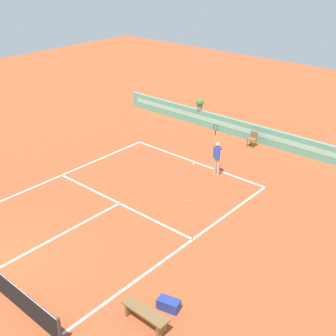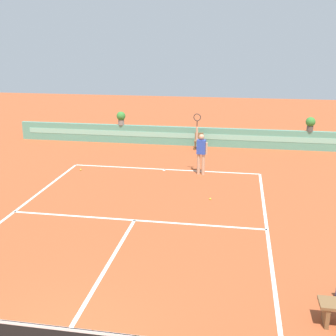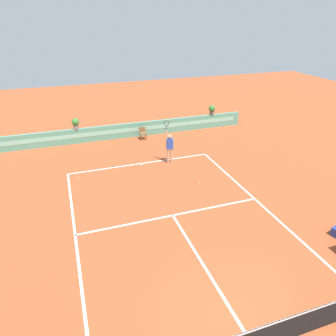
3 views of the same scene
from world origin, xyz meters
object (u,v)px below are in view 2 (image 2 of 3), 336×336
(potted_plant_left, at_px, (121,117))
(tennis_player, at_px, (201,150))
(tennis_ball_near_baseline, at_px, (81,170))
(tennis_ball_mid_court, at_px, (210,199))
(potted_plant_far_right, at_px, (310,123))
(ball_kid_chair, at_px, (199,140))

(potted_plant_left, bearing_deg, tennis_player, -45.61)
(tennis_ball_near_baseline, relative_size, tennis_ball_mid_court, 1.00)
(tennis_ball_near_baseline, relative_size, potted_plant_left, 0.09)
(tennis_player, xyz_separation_m, potted_plant_far_right, (5.08, 4.93, 0.36))
(potted_plant_left, bearing_deg, potted_plant_far_right, 0.00)
(tennis_ball_mid_court, bearing_deg, potted_plant_left, 124.85)
(ball_kid_chair, distance_m, potted_plant_left, 4.49)
(potted_plant_far_right, xyz_separation_m, potted_plant_left, (-9.90, 0.00, 0.00))
(tennis_ball_mid_court, xyz_separation_m, potted_plant_left, (-5.44, 7.82, 1.38))
(tennis_ball_mid_court, bearing_deg, ball_kid_chair, 98.91)
(tennis_player, relative_size, tennis_ball_mid_court, 38.01)
(tennis_player, bearing_deg, ball_kid_chair, 96.68)
(tennis_ball_near_baseline, height_order, tennis_ball_mid_court, same)
(tennis_player, bearing_deg, tennis_ball_near_baseline, -176.36)
(tennis_ball_near_baseline, xyz_separation_m, potted_plant_far_right, (10.30, 5.26, 1.38))
(potted_plant_far_right, height_order, potted_plant_left, same)
(ball_kid_chair, bearing_deg, tennis_ball_mid_court, -81.09)
(ball_kid_chair, relative_size, tennis_player, 0.33)
(tennis_ball_mid_court, distance_m, potted_plant_far_right, 9.10)
(potted_plant_left, bearing_deg, tennis_ball_near_baseline, -94.27)
(tennis_ball_near_baseline, distance_m, tennis_ball_mid_court, 6.37)
(tennis_ball_near_baseline, bearing_deg, tennis_ball_mid_court, -23.66)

